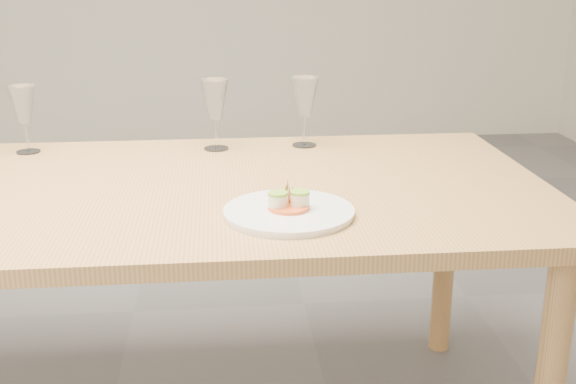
{
  "coord_description": "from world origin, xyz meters",
  "views": [
    {
      "loc": [
        0.35,
        -1.79,
        1.31
      ],
      "look_at": [
        0.5,
        -0.23,
        0.8
      ],
      "focal_mm": 45.0,
      "sensor_mm": 36.0,
      "label": 1
    }
  ],
  "objects": [
    {
      "name": "wine_glass_1",
      "position": [
        0.34,
        0.37,
        0.9
      ],
      "size": [
        0.09,
        0.09,
        0.21
      ],
      "color": "white",
      "rests_on": "dining_table"
    },
    {
      "name": "wine_glass_0",
      "position": [
        -0.22,
        0.38,
        0.89
      ],
      "size": [
        0.08,
        0.08,
        0.2
      ],
      "color": "white",
      "rests_on": "dining_table"
    },
    {
      "name": "wine_glass_2",
      "position": [
        0.61,
        0.38,
        0.9
      ],
      "size": [
        0.09,
        0.09,
        0.21
      ],
      "color": "white",
      "rests_on": "dining_table"
    },
    {
      "name": "dining_table",
      "position": [
        0.0,
        0.0,
        0.68
      ],
      "size": [
        2.4,
        1.0,
        0.75
      ],
      "color": "tan",
      "rests_on": "ground"
    },
    {
      "name": "dinner_plate",
      "position": [
        0.5,
        -0.25,
        0.76
      ],
      "size": [
        0.3,
        0.3,
        0.08
      ],
      "rotation": [
        0.0,
        0.0,
        -0.06
      ],
      "color": "white",
      "rests_on": "dining_table"
    }
  ]
}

